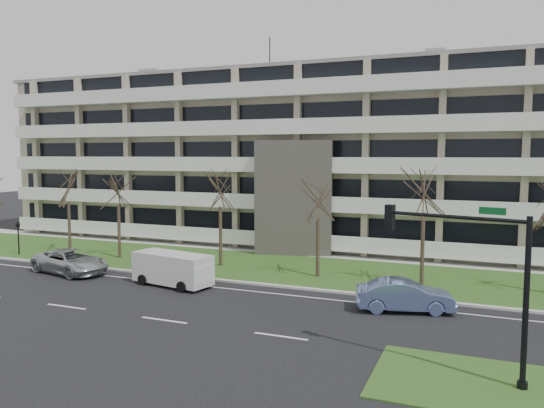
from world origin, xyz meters
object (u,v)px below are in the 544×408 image
at_px(blue_sedan, 405,296).
at_px(white_van, 173,266).
at_px(silver_pickup, 71,261).
at_px(pedestrian_signal, 18,234).
at_px(traffic_signal, 474,268).

distance_m(blue_sedan, white_van, 13.74).
relative_size(silver_pickup, pedestrian_signal, 2.16).
bearing_deg(white_van, blue_sedan, 10.42).
xyz_separation_m(silver_pickup, pedestrian_signal, (-8.35, 3.40, 0.89)).
distance_m(silver_pickup, traffic_signal, 26.56).
distance_m(silver_pickup, blue_sedan, 21.93).
relative_size(silver_pickup, traffic_signal, 0.94).
xyz_separation_m(blue_sedan, white_van, (-13.73, 0.08, 0.37)).
xyz_separation_m(blue_sedan, traffic_signal, (3.32, -7.25, 3.16)).
height_order(blue_sedan, pedestrian_signal, pedestrian_signal).
xyz_separation_m(silver_pickup, white_van, (8.20, -0.28, 0.38)).
bearing_deg(white_van, traffic_signal, -12.49).
bearing_deg(white_van, silver_pickup, -171.18).
bearing_deg(blue_sedan, silver_pickup, 73.10).
xyz_separation_m(white_van, traffic_signal, (17.05, -7.33, 2.79)).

